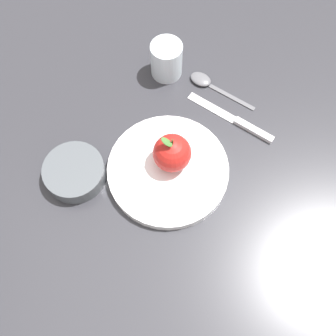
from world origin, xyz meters
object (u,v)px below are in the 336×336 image
at_px(dinner_plate, 168,170).
at_px(knife, 238,121).
at_px(side_bowl, 74,172).
at_px(apple, 172,152).
at_px(cup, 166,59).
at_px(spoon, 207,83).

distance_m(dinner_plate, knife, 0.19).
bearing_deg(dinner_plate, side_bowl, -9.44).
xyz_separation_m(side_bowl, knife, (-0.35, -0.05, -0.02)).
xyz_separation_m(dinner_plate, knife, (-0.17, -0.08, -0.01)).
bearing_deg(side_bowl, knife, -171.59).
bearing_deg(knife, apple, 22.68).
bearing_deg(cup, dinner_plate, 78.58).
bearing_deg(dinner_plate, cup, -101.42).
xyz_separation_m(dinner_plate, cup, (-0.05, -0.24, 0.03)).
relative_size(side_bowl, cup, 1.44).
distance_m(dinner_plate, cup, 0.25).
xyz_separation_m(apple, cup, (-0.04, -0.23, -0.01)).
bearing_deg(apple, dinner_plate, 55.29).
relative_size(dinner_plate, cup, 2.89).
distance_m(apple, spoon, 0.22).
distance_m(side_bowl, cup, 0.31).
relative_size(dinner_plate, spoon, 1.83).
bearing_deg(spoon, cup, -32.90).
height_order(dinner_plate, spoon, dinner_plate).
distance_m(side_bowl, knife, 0.35).
xyz_separation_m(cup, spoon, (-0.08, 0.05, -0.04)).
height_order(apple, knife, apple).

